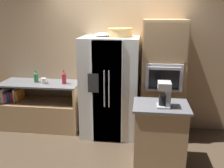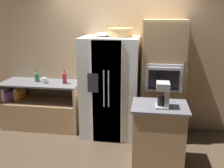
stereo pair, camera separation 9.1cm
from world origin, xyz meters
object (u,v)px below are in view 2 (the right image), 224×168
wall_oven (162,80)px  wicker_basket (121,32)px  fruit_bowl (103,34)px  mug (45,81)px  bottle_tall (64,77)px  bottle_short (37,76)px  coffee_maker (164,94)px  refrigerator (110,87)px

wall_oven → wicker_basket: bearing=179.1°
fruit_bowl → mug: bearing=-176.4°
bottle_tall → bottle_short: bottle_tall is taller
mug → coffee_maker: 2.30m
bottle_short → wicker_basket: bearing=-1.5°
refrigerator → wall_oven: bearing=3.3°
refrigerator → wicker_basket: 0.97m
wicker_basket → bottle_tall: size_ratio=1.63×
mug → wicker_basket: bearing=1.8°
bottle_tall → mug: bearing=-173.9°
wall_oven → bottle_short: (-2.29, 0.05, -0.03)m
wicker_basket → mug: 1.64m
refrigerator → wall_oven: 0.91m
wicker_basket → bottle_short: bearing=178.5°
bottle_short → mug: 0.21m
wall_oven → bottle_short: wall_oven is taller
mug → bottle_short: bearing=154.7°
coffee_maker → fruit_bowl: bearing=134.3°
refrigerator → mug: size_ratio=13.63×
bottle_tall → fruit_bowl: bearing=2.4°
wicker_basket → bottle_short: wicker_basket is taller
wall_oven → bottle_tall: bearing=179.8°
wicker_basket → mug: bearing=-178.2°
mug → coffee_maker: size_ratio=0.37×
refrigerator → fruit_bowl: fruit_bowl is taller
bottle_short → coffee_maker: bearing=-24.7°
refrigerator → coffee_maker: refrigerator is taller
refrigerator → wicker_basket: (0.17, 0.06, 0.95)m
bottle_tall → refrigerator: bearing=-3.9°
wall_oven → bottle_short: 2.29m
bottle_tall → wall_oven: bearing=-0.2°
wicker_basket → bottle_tall: bearing=-179.7°
bottle_tall → mug: size_ratio=1.98×
refrigerator → bottle_short: refrigerator is taller
wicker_basket → coffee_maker: bearing=-54.9°
wicker_basket → fruit_bowl: (-0.30, 0.02, -0.05)m
refrigerator → wall_oven: size_ratio=0.86×
fruit_bowl → coffee_maker: (1.00, -1.03, -0.67)m
fruit_bowl → mug: 1.37m
wicker_basket → coffee_maker: size_ratio=1.20×
bottle_short → mug: bearing=-25.3°
mug → refrigerator: bearing=-0.9°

